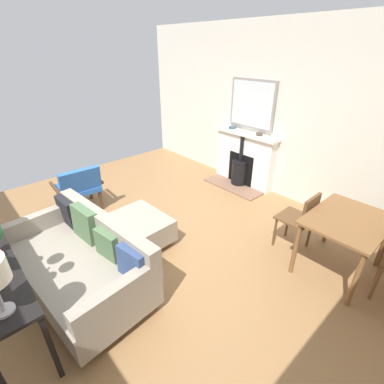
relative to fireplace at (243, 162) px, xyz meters
name	(u,v)px	position (x,y,z in m)	size (l,w,h in m)	color
ground_plane	(137,246)	(2.57, 0.28, -0.46)	(5.53, 6.05, 0.01)	olive
wall_left	(268,112)	(-0.19, 0.28, 0.95)	(0.12, 6.05, 2.79)	silver
fireplace	(243,162)	(0.00, 0.00, 0.00)	(0.60, 1.30, 1.01)	brown
mirror_over_mantel	(252,104)	(-0.11, 0.00, 1.04)	(0.04, 0.92, 0.84)	gray
mantel_bowl_near	(232,128)	(-0.01, -0.34, 0.59)	(0.14, 0.14, 0.04)	#334C56
mantel_bowl_far	(259,134)	(-0.01, 0.28, 0.59)	(0.11, 0.11, 0.05)	#47382D
sofa	(82,261)	(3.36, 0.49, -0.11)	(1.05, 1.83, 0.80)	#B2B2B7
ottoman	(141,227)	(2.46, 0.25, -0.21)	(0.63, 0.82, 0.39)	#B2B2B7
armchair_accent	(79,186)	(2.73, -1.08, 0.00)	(0.71, 0.63, 0.79)	#4C3321
dining_table	(347,226)	(1.04, 2.26, 0.17)	(0.97, 0.75, 0.72)	brown
dining_chair_near_fireplace	(301,217)	(1.04, 1.74, 0.04)	(0.40, 0.40, 0.82)	brown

